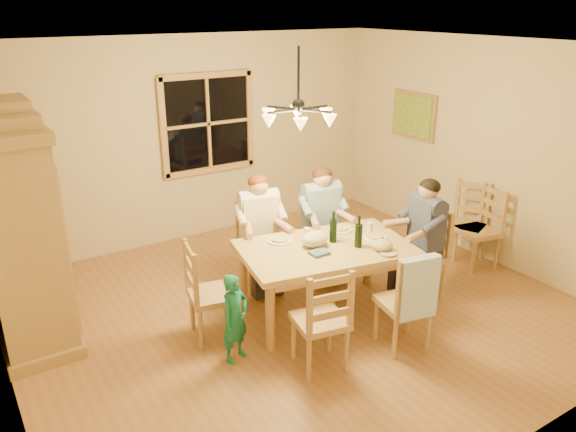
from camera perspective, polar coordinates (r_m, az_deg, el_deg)
floor at (r=6.06m, az=0.92°, el=-9.44°), size 5.50×5.50×0.00m
ceiling at (r=5.24m, az=1.10°, el=16.93°), size 5.50×5.00×0.02m
wall_back at (r=7.64m, az=-9.54°, el=7.66°), size 5.50×0.02×2.70m
wall_right at (r=7.34m, az=19.30°, el=6.23°), size 0.02×5.00×2.70m
window at (r=7.64m, az=-8.14°, el=9.29°), size 1.30×0.06×1.30m
painting at (r=8.03m, az=12.64°, el=9.92°), size 0.06×0.78×0.64m
chandelier at (r=5.32m, az=1.05°, el=10.23°), size 0.77×0.68×0.71m
armoire at (r=5.74m, az=-25.67°, el=-1.72°), size 0.66×1.40×2.30m
dining_table at (r=5.71m, az=3.81°, el=-4.06°), size 1.87×1.35×0.76m
chair_far_left at (r=6.39m, az=-2.85°, el=-4.70°), size 0.51×0.50×0.99m
chair_far_right at (r=6.65m, az=3.35°, el=-3.65°), size 0.51×0.50×0.99m
chair_near_left at (r=5.09m, az=3.25°, el=-12.02°), size 0.51×0.50×0.99m
chair_near_right at (r=5.45m, az=11.54°, el=-9.98°), size 0.51×0.50×0.99m
chair_end_left at (r=5.52m, az=-7.61°, el=-9.30°), size 0.50×0.51×0.99m
chair_end_right at (r=6.42m, az=13.37°, el=-5.15°), size 0.50×0.51×0.99m
adult_woman at (r=6.18m, az=-2.94°, el=-0.20°), size 0.45×0.48×0.87m
adult_plaid_man at (r=6.45m, az=3.45°, el=0.71°), size 0.45×0.48×0.87m
adult_slate_man at (r=6.21m, az=13.78°, el=-0.69°), size 0.48×0.45×0.87m
towel at (r=5.13m, az=13.01°, el=-7.14°), size 0.39×0.17×0.58m
wine_bottle_a at (r=5.73m, az=4.61°, el=-1.10°), size 0.08×0.08×0.33m
wine_bottle_b at (r=5.63m, az=7.19°, el=-1.58°), size 0.08×0.08×0.33m
plate_woman at (r=5.77m, az=-0.84°, el=-2.53°), size 0.26×0.26×0.02m
plate_plaid at (r=6.07m, az=5.31°, el=-1.38°), size 0.26×0.26×0.02m
plate_slate at (r=5.91m, az=8.80°, el=-2.20°), size 0.26×0.26×0.02m
wine_glass_a at (r=5.77m, az=1.93°, el=-1.87°), size 0.06×0.06×0.14m
wine_glass_b at (r=5.97m, az=8.33°, el=-1.29°), size 0.06×0.06×0.14m
cap at (r=5.63m, az=9.59°, el=-2.95°), size 0.20×0.20×0.11m
napkin at (r=5.49m, az=3.19°, el=-3.76°), size 0.20×0.17×0.03m
cloth_bundle at (r=5.64m, az=2.73°, el=-2.36°), size 0.28×0.22×0.15m
child at (r=5.11m, az=-5.40°, el=-10.29°), size 0.36×0.31×0.85m
chair_spare_front at (r=7.37m, az=17.46°, el=-2.09°), size 0.56×0.57×0.99m
chair_spare_back at (r=7.27m, az=18.59°, el=-2.57°), size 0.50×0.52×0.99m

